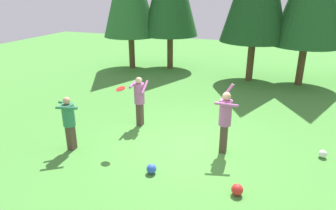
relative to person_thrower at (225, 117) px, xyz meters
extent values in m
plane|color=#478C38|center=(-0.95, -0.07, -1.07)|extent=(40.00, 40.00, 0.00)
cube|color=#4C382D|center=(0.00, 0.00, -0.65)|extent=(0.19, 0.22, 0.83)
cylinder|color=#A85693|center=(0.00, 0.00, 0.13)|extent=(0.34, 0.34, 0.73)
sphere|color=tan|center=(0.00, 0.00, 0.59)|extent=(0.24, 0.24, 0.24)
cylinder|color=#A85693|center=(0.04, -0.20, 0.44)|extent=(0.62, 0.20, 0.13)
cylinder|color=#A85693|center=(-0.04, 0.20, 0.62)|extent=(0.39, 0.16, 0.57)
cube|color=#4C382D|center=(-4.12, -1.36, -0.70)|extent=(0.19, 0.22, 0.74)
cylinder|color=#2D7551|center=(-4.12, -1.36, -0.01)|extent=(0.34, 0.34, 0.65)
sphere|color=tan|center=(-4.12, -1.36, 0.41)|extent=(0.21, 0.21, 0.21)
cylinder|color=#2D7551|center=(-4.22, -1.19, 0.21)|extent=(0.49, 0.35, 0.31)
cylinder|color=#2D7551|center=(-4.01, -1.53, 0.28)|extent=(0.51, 0.36, 0.14)
cube|color=#4C382D|center=(-2.99, 0.84, -0.68)|extent=(0.19, 0.22, 0.79)
cylinder|color=#A85693|center=(-2.99, 0.84, 0.06)|extent=(0.34, 0.34, 0.68)
sphere|color=beige|center=(-2.99, 0.84, 0.50)|extent=(0.22, 0.22, 0.22)
cylinder|color=#A85693|center=(-2.79, 0.86, 0.29)|extent=(0.13, 0.56, 0.34)
cylinder|color=#A85693|center=(-3.19, 0.82, 0.36)|extent=(0.13, 0.59, 0.13)
cylinder|color=red|center=(-2.85, -0.59, 0.67)|extent=(0.38, 0.38, 0.10)
sphere|color=blue|center=(-1.47, -1.71, -0.95)|extent=(0.25, 0.25, 0.25)
sphere|color=white|center=(2.63, 0.64, -0.96)|extent=(0.22, 0.22, 0.22)
sphere|color=red|center=(0.67, -1.82, -0.94)|extent=(0.27, 0.27, 0.27)
cylinder|color=brown|center=(2.18, 7.79, 0.63)|extent=(0.33, 0.33, 3.40)
cylinder|color=brown|center=(-6.87, 7.98, 0.59)|extent=(0.33, 0.33, 3.33)
cylinder|color=brown|center=(-0.16, 7.71, 0.70)|extent=(0.34, 0.34, 3.55)
cylinder|color=brown|center=(-4.77, 8.69, 0.64)|extent=(0.33, 0.33, 3.42)
camera|label=1|loc=(1.21, -7.70, 3.28)|focal=32.58mm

